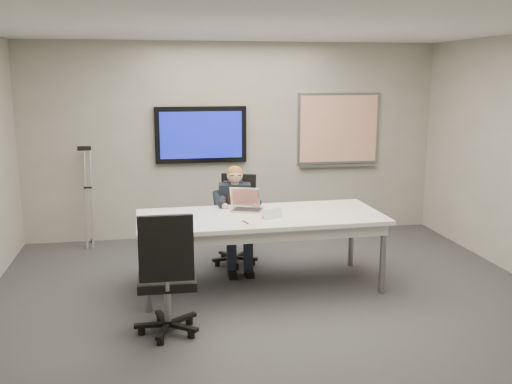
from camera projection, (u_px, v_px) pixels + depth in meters
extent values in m
cube|color=#343436|center=(281.00, 315.00, 5.65)|extent=(6.00, 6.00, 0.02)
cube|color=white|center=(283.00, 22.00, 5.09)|extent=(6.00, 6.00, 0.02)
cube|color=gray|center=(235.00, 141.00, 8.26)|extent=(6.00, 0.02, 2.80)
cube|color=gray|center=(437.00, 293.00, 2.48)|extent=(6.00, 0.02, 2.80)
cube|color=white|center=(261.00, 217.00, 6.26)|extent=(2.70, 1.17, 0.04)
cube|color=silver|center=(261.00, 225.00, 6.28)|extent=(2.59, 1.06, 0.11)
cylinder|color=gray|center=(147.00, 275.00, 5.64)|extent=(0.07, 0.07, 0.78)
cylinder|color=gray|center=(383.00, 259.00, 6.14)|extent=(0.07, 0.07, 0.78)
cylinder|color=gray|center=(146.00, 247.00, 6.54)|extent=(0.07, 0.07, 0.78)
cylinder|color=gray|center=(351.00, 235.00, 7.04)|extent=(0.07, 0.07, 0.78)
cube|color=black|center=(201.00, 135.00, 8.10)|extent=(1.30, 0.08, 0.80)
cube|color=#0D1495|center=(201.00, 135.00, 8.06)|extent=(1.16, 0.01, 0.66)
cube|color=gray|center=(338.00, 129.00, 8.48)|extent=(1.25, 0.04, 1.05)
cube|color=white|center=(339.00, 129.00, 8.46)|extent=(1.18, 0.01, 0.98)
cube|color=gray|center=(338.00, 165.00, 8.56)|extent=(1.18, 0.05, 0.04)
cylinder|color=gray|center=(235.00, 241.00, 7.13)|extent=(0.06, 0.06, 0.38)
cube|color=black|center=(234.00, 226.00, 7.09)|extent=(0.63, 0.63, 0.07)
cube|color=black|center=(239.00, 195.00, 7.24)|extent=(0.43, 0.22, 0.55)
cylinder|color=gray|center=(168.00, 300.00, 5.20)|extent=(0.07, 0.07, 0.40)
cube|color=black|center=(167.00, 280.00, 5.16)|extent=(0.52, 0.52, 0.08)
cube|color=black|center=(166.00, 248.00, 4.85)|extent=(0.47, 0.06, 0.58)
cube|color=black|center=(235.00, 205.00, 7.00)|extent=(0.41, 0.27, 0.53)
cube|color=#341B15|center=(236.00, 205.00, 6.88)|extent=(0.20, 0.04, 0.26)
sphere|color=tan|center=(235.00, 175.00, 6.90)|extent=(0.19, 0.19, 0.19)
ellipsoid|color=brown|center=(235.00, 173.00, 6.90)|extent=(0.20, 0.20, 0.17)
cube|color=#ACACAE|center=(247.00, 210.00, 6.44)|extent=(0.41, 0.35, 0.02)
cube|color=black|center=(247.00, 209.00, 6.43)|extent=(0.33, 0.26, 0.00)
cube|color=#ACACAE|center=(245.00, 197.00, 6.57)|extent=(0.35, 0.20, 0.23)
cube|color=red|center=(245.00, 197.00, 6.56)|extent=(0.30, 0.17, 0.19)
cylinder|color=black|center=(245.00, 222.00, 5.93)|extent=(0.05, 0.14, 0.01)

